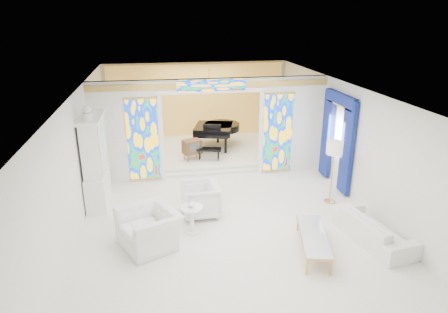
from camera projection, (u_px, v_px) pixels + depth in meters
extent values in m
plane|color=white|center=(223.00, 204.00, 10.57)|extent=(12.00, 12.00, 0.00)
cube|color=white|center=(223.00, 91.00, 9.55)|extent=(7.00, 12.00, 0.02)
cube|color=white|center=(197.00, 101.00, 15.62)|extent=(7.00, 0.02, 3.00)
cube|color=white|center=(78.00, 159.00, 9.48)|extent=(0.02, 12.00, 3.00)
cube|color=white|center=(352.00, 143.00, 10.63)|extent=(0.02, 12.00, 3.00)
cube|color=white|center=(126.00, 133.00, 11.50)|extent=(2.00, 0.18, 3.00)
cube|color=white|center=(292.00, 125.00, 12.32)|extent=(2.00, 0.18, 3.00)
cube|color=white|center=(211.00, 85.00, 11.47)|extent=(3.00, 0.18, 0.40)
cube|color=white|center=(161.00, 139.00, 11.64)|extent=(0.12, 0.06, 2.60)
cube|color=white|center=(261.00, 134.00, 12.13)|extent=(0.12, 0.06, 2.60)
cube|color=white|center=(212.00, 91.00, 11.43)|extent=(3.24, 0.06, 0.12)
cube|color=gold|center=(212.00, 85.00, 11.37)|extent=(7.00, 0.05, 0.18)
cube|color=gold|center=(143.00, 140.00, 11.54)|extent=(0.90, 0.04, 2.40)
cube|color=gold|center=(278.00, 133.00, 12.21)|extent=(0.90, 0.04, 2.40)
cube|color=gold|center=(212.00, 85.00, 11.36)|extent=(2.00, 0.04, 0.34)
cube|color=white|center=(204.00, 151.00, 14.33)|extent=(6.80, 3.80, 0.18)
cube|color=#F9BC56|center=(197.00, 102.00, 15.50)|extent=(6.70, 0.10, 2.90)
cylinder|color=gold|center=(209.00, 83.00, 13.44)|extent=(0.48, 0.48, 0.30)
cube|color=navy|center=(347.00, 148.00, 10.71)|extent=(0.12, 0.55, 2.60)
cube|color=navy|center=(327.00, 134.00, 11.92)|extent=(0.12, 0.55, 2.60)
cube|color=navy|center=(341.00, 99.00, 10.91)|extent=(0.14, 1.70, 0.30)
cube|color=gold|center=(340.00, 105.00, 10.97)|extent=(0.12, 1.50, 0.06)
cube|color=white|center=(98.00, 188.00, 10.44)|extent=(0.50, 1.40, 0.90)
cube|color=white|center=(93.00, 146.00, 10.05)|extent=(0.44, 1.30, 1.40)
cube|color=white|center=(103.00, 146.00, 10.09)|extent=(0.01, 1.20, 1.30)
cube|color=white|center=(90.00, 118.00, 9.80)|extent=(0.56, 1.46, 0.08)
cylinder|color=white|center=(87.00, 116.00, 9.44)|extent=(0.22, 0.22, 0.16)
sphere|color=white|center=(87.00, 110.00, 9.38)|extent=(0.20, 0.20, 0.20)
imported|color=white|center=(149.00, 228.00, 8.56)|extent=(1.53, 1.60, 0.82)
imported|color=silver|center=(201.00, 200.00, 9.85)|extent=(0.94, 0.92, 0.83)
imported|color=white|center=(373.00, 228.00, 8.78)|extent=(1.10, 2.16, 0.60)
cylinder|color=white|center=(192.00, 208.00, 9.00)|extent=(0.60, 0.60, 0.04)
cylinder|color=white|center=(192.00, 220.00, 9.10)|extent=(0.10, 0.10, 0.60)
cylinder|color=white|center=(192.00, 231.00, 9.20)|extent=(0.40, 0.40, 0.03)
imported|color=silver|center=(192.00, 203.00, 8.96)|extent=(0.20, 0.20, 0.17)
cube|color=white|center=(314.00, 235.00, 8.35)|extent=(0.92, 1.82, 0.04)
cube|color=gold|center=(314.00, 236.00, 8.35)|extent=(0.96, 1.86, 0.03)
cube|color=gold|center=(307.00, 267.00, 7.65)|extent=(0.05, 0.05, 0.36)
cube|color=gold|center=(331.00, 268.00, 7.62)|extent=(0.05, 0.05, 0.36)
cube|color=gold|center=(298.00, 224.00, 9.21)|extent=(0.05, 0.05, 0.36)
cube|color=gold|center=(318.00, 224.00, 9.18)|extent=(0.05, 0.05, 0.36)
cylinder|color=gold|center=(329.00, 201.00, 10.68)|extent=(0.37, 0.37, 0.03)
cylinder|color=gold|center=(332.00, 175.00, 10.42)|extent=(0.04, 0.04, 1.54)
cylinder|color=silver|center=(335.00, 148.00, 10.17)|extent=(0.53, 0.53, 0.33)
cube|color=black|center=(214.00, 129.00, 14.26)|extent=(1.61, 1.67, 0.25)
cylinder|color=black|center=(222.00, 127.00, 14.52)|extent=(1.57, 1.57, 0.25)
cube|color=black|center=(211.00, 136.00, 13.52)|extent=(1.23, 0.58, 0.09)
cube|color=silver|center=(211.00, 136.00, 13.45)|extent=(1.09, 0.38, 0.03)
cube|color=black|center=(212.00, 127.00, 13.73)|extent=(0.61, 0.19, 0.22)
cube|color=black|center=(209.00, 149.00, 13.12)|extent=(0.85, 0.51, 0.07)
cylinder|color=black|center=(198.00, 144.00, 13.85)|extent=(0.11, 0.11, 0.55)
cylinder|color=black|center=(226.00, 145.00, 13.77)|extent=(0.11, 0.11, 0.55)
cylinder|color=black|center=(218.00, 135.00, 14.88)|extent=(0.11, 0.11, 0.55)
cube|color=brown|center=(192.00, 147.00, 13.12)|extent=(0.67, 0.57, 0.46)
cube|color=#3C413F|center=(195.00, 148.00, 12.96)|extent=(0.35, 0.15, 0.29)
cone|color=brown|center=(188.00, 159.00, 13.02)|extent=(0.04, 0.04, 0.20)
cone|color=brown|center=(200.00, 156.00, 13.23)|extent=(0.04, 0.04, 0.20)
cone|color=brown|center=(184.00, 156.00, 13.24)|extent=(0.04, 0.04, 0.20)
cone|color=brown|center=(196.00, 154.00, 13.46)|extent=(0.04, 0.04, 0.20)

